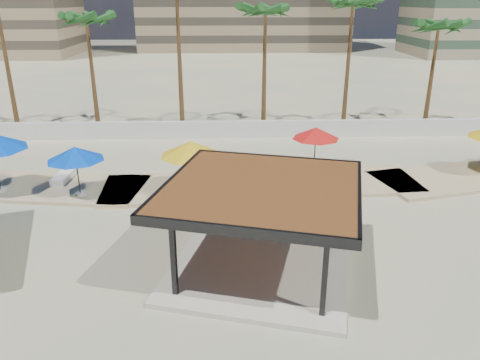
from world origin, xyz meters
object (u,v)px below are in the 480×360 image
object	(u,v)px
pavilion_central	(261,220)
lounger_c	(315,177)
lounger_a	(64,176)
lounger_b	(240,189)
umbrella_c	(316,133)

from	to	relation	value
pavilion_central	lounger_c	xyz separation A→B (m)	(3.45, 8.08, -1.57)
pavilion_central	lounger_a	size ratio (longest dim) A/B	3.66
pavilion_central	lounger_a	distance (m)	13.08
lounger_b	lounger_c	world-z (taller)	lounger_c
pavilion_central	lounger_b	bearing A→B (deg)	109.40
lounger_a	lounger_b	distance (m)	9.34
lounger_b	lounger_c	size ratio (longest dim) A/B	0.90
pavilion_central	lounger_b	world-z (taller)	pavilion_central
lounger_a	lounger_c	size ratio (longest dim) A/B	1.00
umbrella_c	lounger_c	xyz separation A→B (m)	(-0.30, -1.99, -1.80)
umbrella_c	pavilion_central	bearing A→B (deg)	-110.43
lounger_a	lounger_c	xyz separation A→B (m)	(13.04, -0.66, -0.00)
umbrella_c	lounger_a	world-z (taller)	umbrella_c
umbrella_c	lounger_c	size ratio (longest dim) A/B	1.24
umbrella_c	lounger_b	bearing A→B (deg)	-141.54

